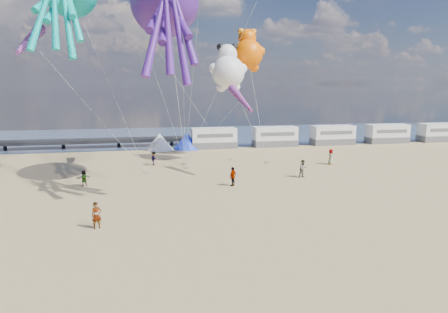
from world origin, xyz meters
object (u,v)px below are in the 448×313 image
Objects in this scene: sandbag_c at (266,162)px; kite_panda at (228,72)px; motorhome_0 at (214,138)px; beachgoer_1 at (303,169)px; sandbag_d at (230,159)px; motorhome_1 at (275,137)px; tent_blue at (187,141)px; beachgoer_2 at (154,158)px; motorhome_2 at (333,135)px; beachgoer_3 at (233,176)px; kite_teddy_orange at (248,54)px; windsock_mid at (152,42)px; standing_person at (97,215)px; sandbag_b at (187,168)px; windsock_right at (241,99)px; beachgoer_0 at (331,157)px; beachgoer_4 at (84,178)px; tent_white at (159,142)px; motorhome_3 at (387,134)px; windsock_left at (30,40)px; sandbag_e at (185,164)px; motorhome_4 at (439,132)px; kite_octopus_purple at (165,2)px; sandbag_a at (146,172)px.

kite_panda reaches higher than sandbag_c.
beachgoer_1 is (5.80, -20.48, -0.59)m from motorhome_0.
motorhome_1 is at bearing 47.56° from sandbag_d.
beachgoer_2 is (-5.03, -11.25, -0.39)m from tent_blue.
motorhome_2 is 30.70m from beachgoer_3.
motorhome_0 reaches higher than tent_blue.
windsock_mid is at bearing -178.07° from kite_teddy_orange.
beachgoer_2 is at bearing 55.42° from standing_person.
sandbag_b is 14.07m from windsock_mid.
windsock_right is (-0.74, -8.84, 7.82)m from sandbag_d.
beachgoer_0 is (-7.37, -14.70, -0.58)m from motorhome_2.
sandbag_c is (4.30, -12.66, -1.39)m from motorhome_0.
beachgoer_3 is 11.64m from sandbag_c.
windsock_mid reaches higher than kite_panda.
sandbag_d is at bearing 69.59° from windsock_right.
beachgoer_4 is (-11.64, -19.90, -0.44)m from tent_blue.
tent_white is 16.91m from kite_panda.
standing_person is 30.46m from kite_teddy_orange.
motorhome_3 is at bearing 0.00° from tent_blue.
sandbag_e is at bearing 34.95° from windsock_left.
beachgoer_2 reaches higher than sandbag_d.
sandbag_c is 18.99m from windsock_mid.
sandbag_c is (17.45, 19.05, -0.79)m from standing_person.
standing_person is 0.24× the size of windsock_left.
motorhome_3 reaches higher than beachgoer_0.
tent_blue is 22.71m from beachgoer_1.
beachgoer_4 is at bearing -141.64° from motorhome_1.
kite_teddy_orange is (2.45, 1.14, 12.93)m from sandbag_d.
kite_teddy_orange is (10.86, -8.81, 11.84)m from tent_white.
windsock_left is (-10.05, -9.71, 12.25)m from beachgoer_2.
sandbag_b is at bearing -170.65° from kite_teddy_orange.
sandbag_e is (-17.02, 3.23, -0.81)m from beachgoer_0.
motorhome_1 is 15.96m from kite_teddy_orange.
motorhome_4 is 0.52× the size of kite_octopus_purple.
windsock_mid is at bearing -142.60° from motorhome_1.
motorhome_3 reaches higher than sandbag_c.
sandbag_a and sandbag_c have the same top height.
motorhome_3 reaches higher than sandbag_e.
kite_panda is (-11.84, 3.14, 9.86)m from beachgoer_0.
tent_white is 25.59m from kite_octopus_purple.
beachgoer_2 is (-28.03, -11.25, -0.69)m from motorhome_2.
sandbag_d is (8.41, -9.94, -1.09)m from tent_white.
windsock_left is (-15.08, -20.95, 11.86)m from tent_blue.
windsock_right is at bearing -117.62° from motorhome_1.
beachgoer_1 is 3.66× the size of sandbag_a.
windsock_mid reaches higher than motorhome_3.
sandbag_c is 13.57m from kite_teddy_orange.
sandbag_c is at bearing 19.78° from windsock_left.
standing_person reaches higher than sandbag_e.
motorhome_0 and motorhome_1 have the same top height.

